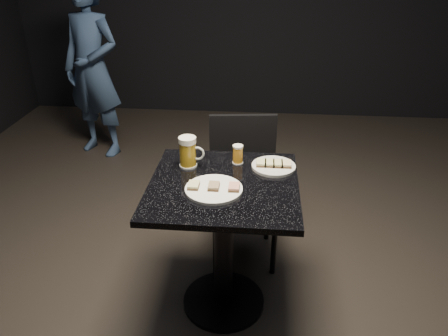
{
  "coord_description": "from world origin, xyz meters",
  "views": [
    {
      "loc": [
        0.16,
        -1.77,
        1.76
      ],
      "look_at": [
        0.0,
        0.02,
        0.82
      ],
      "focal_mm": 35.0,
      "sensor_mm": 36.0,
      "label": 1
    }
  ],
  "objects_px": {
    "patron": "(93,69)",
    "beer_mug": "(188,152)",
    "plate_small": "(274,166)",
    "chair": "(243,180)",
    "table": "(224,226)",
    "beer_tumbler": "(238,154)",
    "plate_large": "(214,189)"
  },
  "relations": [
    {
      "from": "plate_small",
      "to": "table",
      "type": "relative_size",
      "value": 0.29
    },
    {
      "from": "plate_small",
      "to": "chair",
      "type": "distance_m",
      "value": 0.43
    },
    {
      "from": "plate_small",
      "to": "table",
      "type": "bearing_deg",
      "value": -142.4
    },
    {
      "from": "plate_large",
      "to": "chair",
      "type": "distance_m",
      "value": 0.62
    },
    {
      "from": "table",
      "to": "chair",
      "type": "height_order",
      "value": "chair"
    },
    {
      "from": "table",
      "to": "beer_tumbler",
      "type": "bearing_deg",
      "value": 76.29
    },
    {
      "from": "beer_mug",
      "to": "plate_small",
      "type": "bearing_deg",
      "value": 3.22
    },
    {
      "from": "patron",
      "to": "beer_mug",
      "type": "distance_m",
      "value": 2.03
    },
    {
      "from": "patron",
      "to": "table",
      "type": "relative_size",
      "value": 2.06
    },
    {
      "from": "plate_large",
      "to": "chair",
      "type": "bearing_deg",
      "value": 78.65
    },
    {
      "from": "beer_tumbler",
      "to": "chair",
      "type": "bearing_deg",
      "value": 85.64
    },
    {
      "from": "beer_mug",
      "to": "beer_tumbler",
      "type": "relative_size",
      "value": 1.61
    },
    {
      "from": "beer_mug",
      "to": "chair",
      "type": "xyz_separation_m",
      "value": [
        0.26,
        0.33,
        -0.33
      ]
    },
    {
      "from": "patron",
      "to": "table",
      "type": "xyz_separation_m",
      "value": [
        1.31,
        -1.85,
        -0.27
      ]
    },
    {
      "from": "plate_large",
      "to": "plate_small",
      "type": "xyz_separation_m",
      "value": [
        0.27,
        0.25,
        0.0
      ]
    },
    {
      "from": "beer_mug",
      "to": "patron",
      "type": "bearing_deg",
      "value": 123.44
    },
    {
      "from": "plate_small",
      "to": "beer_tumbler",
      "type": "bearing_deg",
      "value": 169.14
    },
    {
      "from": "plate_large",
      "to": "chair",
      "type": "relative_size",
      "value": 0.3
    },
    {
      "from": "patron",
      "to": "chair",
      "type": "xyz_separation_m",
      "value": [
        1.38,
        -1.36,
        -0.27
      ]
    },
    {
      "from": "table",
      "to": "chair",
      "type": "bearing_deg",
      "value": 81.41
    },
    {
      "from": "table",
      "to": "beer_tumbler",
      "type": "relative_size",
      "value": 7.65
    },
    {
      "from": "chair",
      "to": "patron",
      "type": "bearing_deg",
      "value": 135.34
    },
    {
      "from": "beer_mug",
      "to": "chair",
      "type": "bearing_deg",
      "value": 51.14
    },
    {
      "from": "plate_large",
      "to": "plate_small",
      "type": "height_order",
      "value": "same"
    },
    {
      "from": "plate_small",
      "to": "patron",
      "type": "distance_m",
      "value": 2.27
    },
    {
      "from": "plate_small",
      "to": "patron",
      "type": "bearing_deg",
      "value": 132.77
    },
    {
      "from": "table",
      "to": "beer_tumbler",
      "type": "xyz_separation_m",
      "value": [
        0.05,
        0.22,
        0.29
      ]
    },
    {
      "from": "beer_mug",
      "to": "beer_tumbler",
      "type": "height_order",
      "value": "beer_mug"
    },
    {
      "from": "plate_small",
      "to": "patron",
      "type": "height_order",
      "value": "patron"
    },
    {
      "from": "plate_large",
      "to": "plate_small",
      "type": "relative_size",
      "value": 1.2
    },
    {
      "from": "plate_small",
      "to": "chair",
      "type": "relative_size",
      "value": 0.25
    },
    {
      "from": "table",
      "to": "beer_tumbler",
      "type": "height_order",
      "value": "beer_tumbler"
    }
  ]
}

